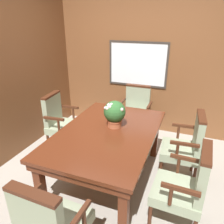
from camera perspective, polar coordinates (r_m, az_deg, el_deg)
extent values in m
plane|color=#A39E93|center=(3.12, -2.14, -17.28)|extent=(14.00, 14.00, 0.00)
cube|color=brown|center=(4.14, 7.46, 11.82)|extent=(7.20, 0.06, 2.45)
cube|color=white|center=(4.11, 6.71, 12.27)|extent=(1.02, 0.01, 0.74)
cube|color=#38332D|center=(4.05, 6.96, 17.67)|extent=(1.09, 0.02, 0.04)
cube|color=#38332D|center=(4.19, 6.45, 7.04)|extent=(1.09, 0.02, 0.03)
cube|color=#38332D|center=(4.26, -0.36, 12.82)|extent=(0.03, 0.02, 0.74)
cube|color=#38332D|center=(4.01, 14.17, 11.47)|extent=(0.03, 0.02, 0.74)
cube|color=#562614|center=(2.62, -18.18, -18.09)|extent=(0.09, 0.09, 0.69)
cube|color=#562614|center=(2.26, 3.07, -24.76)|extent=(0.09, 0.09, 0.69)
cube|color=#562614|center=(3.71, -3.37, -3.80)|extent=(0.09, 0.09, 0.69)
cube|color=#562614|center=(3.47, 11.18, -6.29)|extent=(0.09, 0.09, 0.69)
cube|color=#562614|center=(2.78, -1.12, -6.65)|extent=(1.10, 1.70, 0.09)
cube|color=#562614|center=(2.74, -1.13, -5.43)|extent=(1.16, 1.76, 0.04)
cylinder|color=#472314|center=(3.47, -10.32, -9.35)|extent=(0.04, 0.04, 0.36)
cylinder|color=#472314|center=(3.78, -7.57, -6.22)|extent=(0.04, 0.04, 0.36)
cylinder|color=#472314|center=(3.66, -16.24, -8.12)|extent=(0.04, 0.04, 0.36)
cylinder|color=#472314|center=(3.96, -13.13, -5.26)|extent=(0.04, 0.04, 0.36)
cube|color=#93A384|center=(3.60, -12.13, -3.90)|extent=(0.51, 0.50, 0.11)
cube|color=#93A384|center=(3.58, -15.30, 0.62)|extent=(0.11, 0.44, 0.46)
cube|color=#472314|center=(3.49, -15.72, 4.32)|extent=(0.12, 0.44, 0.03)
cylinder|color=#472314|center=(3.32, -13.76, -3.40)|extent=(0.04, 0.04, 0.20)
cube|color=#472314|center=(3.32, -14.99, -1.68)|extent=(0.34, 0.06, 0.04)
cylinder|color=#472314|center=(3.71, -10.09, -0.22)|extent=(0.04, 0.04, 0.20)
cube|color=#472314|center=(3.70, -11.19, 1.32)|extent=(0.34, 0.06, 0.04)
cylinder|color=#472314|center=(2.48, -14.61, -25.55)|extent=(0.04, 0.04, 0.36)
cube|color=#93A384|center=(1.81, -19.08, -25.19)|extent=(0.43, 0.09, 0.46)
cube|color=#472314|center=(1.64, -20.24, -19.42)|extent=(0.43, 0.10, 0.03)
cylinder|color=#472314|center=(1.92, -7.33, -26.02)|extent=(0.04, 0.04, 0.20)
cube|color=#472314|center=(1.80, -8.75, -25.45)|extent=(0.05, 0.33, 0.04)
cylinder|color=#472314|center=(2.14, -19.54, -21.00)|extent=(0.04, 0.04, 0.20)
cube|color=#472314|center=(2.04, -21.33, -20.10)|extent=(0.05, 0.33, 0.04)
cylinder|color=#472314|center=(3.85, 1.96, -5.45)|extent=(0.04, 0.04, 0.36)
cylinder|color=#472314|center=(3.76, 7.91, -6.45)|extent=(0.04, 0.04, 0.36)
cylinder|color=#472314|center=(4.20, 3.80, -2.90)|extent=(0.04, 0.04, 0.36)
cylinder|color=#472314|center=(4.12, 9.26, -3.75)|extent=(0.04, 0.04, 0.36)
cube|color=#93A384|center=(3.87, 5.88, -1.46)|extent=(0.47, 0.48, 0.11)
cube|color=#93A384|center=(3.94, 6.80, 3.41)|extent=(0.43, 0.08, 0.46)
cube|color=#472314|center=(3.87, 6.97, 6.82)|extent=(0.43, 0.09, 0.03)
cylinder|color=#472314|center=(3.84, 2.32, 0.96)|extent=(0.04, 0.04, 0.20)
cube|color=#472314|center=(3.87, 2.68, 2.70)|extent=(0.04, 0.33, 0.04)
cylinder|color=#472314|center=(3.73, 9.44, -0.05)|extent=(0.04, 0.04, 0.20)
cube|color=#472314|center=(3.76, 9.76, 1.76)|extent=(0.04, 0.33, 0.04)
cylinder|color=#472314|center=(3.35, 13.16, -10.89)|extent=(0.04, 0.04, 0.36)
cylinder|color=#472314|center=(3.01, 12.46, -15.11)|extent=(0.04, 0.04, 0.36)
cylinder|color=#472314|center=(3.36, 20.37, -11.67)|extent=(0.04, 0.04, 0.36)
cylinder|color=#472314|center=(3.03, 20.62, -15.96)|extent=(0.04, 0.04, 0.36)
cube|color=#93A384|center=(3.05, 17.17, -9.72)|extent=(0.51, 0.50, 0.11)
cube|color=#93A384|center=(2.93, 21.69, -5.42)|extent=(0.11, 0.44, 0.46)
cube|color=#472314|center=(2.83, 22.41, -1.06)|extent=(0.12, 0.44, 0.03)
cylinder|color=#472314|center=(3.19, 16.94, -4.99)|extent=(0.04, 0.04, 0.20)
cube|color=#472314|center=(3.14, 18.45, -3.52)|extent=(0.34, 0.06, 0.04)
cylinder|color=#472314|center=(2.76, 16.69, -9.58)|extent=(0.04, 0.04, 0.20)
cube|color=#472314|center=(2.71, 18.45, -7.96)|extent=(0.34, 0.06, 0.04)
cylinder|color=#472314|center=(2.75, 12.07, -19.53)|extent=(0.04, 0.04, 0.36)
cylinder|color=#472314|center=(2.46, 9.82, -25.65)|extent=(0.04, 0.04, 0.36)
cylinder|color=#472314|center=(2.73, 21.23, -21.08)|extent=(0.04, 0.04, 0.36)
cube|color=#93A384|center=(2.42, 16.57, -19.43)|extent=(0.50, 0.49, 0.11)
cube|color=#93A384|center=(2.25, 22.56, -14.84)|extent=(0.10, 0.43, 0.46)
cube|color=#472314|center=(2.11, 23.57, -9.56)|extent=(0.11, 0.43, 0.03)
cylinder|color=#472314|center=(2.52, 16.95, -13.08)|extent=(0.04, 0.04, 0.20)
cube|color=#472314|center=(2.46, 18.89, -11.47)|extent=(0.34, 0.05, 0.04)
cylinder|color=#472314|center=(2.14, 15.07, -20.39)|extent=(0.04, 0.04, 0.20)
cube|color=#472314|center=(2.07, 17.42, -18.71)|extent=(0.34, 0.05, 0.04)
cylinder|color=#B2603D|center=(2.83, 0.67, -2.89)|extent=(0.18, 0.18, 0.10)
cylinder|color=#B2603D|center=(2.81, 0.68, -2.19)|extent=(0.19, 0.19, 0.02)
sphere|color=#2D602D|center=(2.76, 0.69, 0.09)|extent=(0.28, 0.28, 0.28)
sphere|color=silver|center=(2.72, -1.75, 1.08)|extent=(0.04, 0.04, 0.04)
sphere|color=silver|center=(2.67, 2.54, 0.63)|extent=(0.05, 0.05, 0.05)
sphere|color=silver|center=(2.69, -0.87, 1.80)|extent=(0.04, 0.04, 0.04)
sphere|color=silver|center=(2.68, -0.16, 2.01)|extent=(0.04, 0.04, 0.04)
sphere|color=silver|center=(2.87, -0.55, 0.94)|extent=(0.04, 0.04, 0.04)
sphere|color=silver|center=(2.68, -1.24, 0.97)|extent=(0.05, 0.05, 0.05)
sphere|color=silver|center=(2.66, -0.60, 1.40)|extent=(0.05, 0.05, 0.05)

